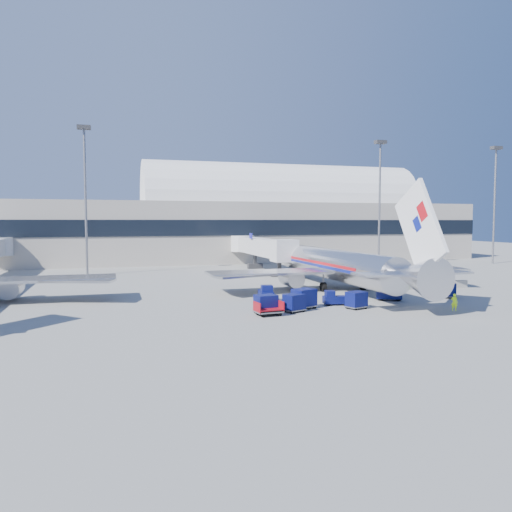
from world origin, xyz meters
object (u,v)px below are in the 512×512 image
object	(u,v)px
barrier_far	(456,284)
tug_left	(266,293)
ramp_worker	(454,302)
tug_lead	(334,298)
cart_train_a	(304,298)
cart_open_red	(269,311)
mast_east	(380,185)
jetbridge_near	(259,247)
cart_train_b	(294,302)
tug_right	(388,293)
cart_solo_far	(447,290)
airliner_main	(340,265)
barrier_mid	(433,285)
barrier_near	(409,286)
mast_far_east	(495,187)
cart_train_c	(266,304)
cart_solo_near	(356,300)
mast_west	(85,178)

from	to	relation	value
barrier_far	tug_left	size ratio (longest dim) A/B	1.10
ramp_worker	tug_lead	bearing A→B (deg)	18.88
cart_train_a	ramp_worker	xyz separation A→B (m)	(12.88, -4.99, -0.20)
cart_open_red	tug_left	bearing A→B (deg)	68.32
ramp_worker	mast_east	bearing A→B (deg)	-59.78
cart_train_a	jetbridge_near	bearing A→B (deg)	59.41
tug_lead	cart_train_b	xyz separation A→B (m)	(-5.06, -2.43, 0.22)
tug_right	tug_left	bearing A→B (deg)	-169.34
tug_lead	cart_solo_far	xyz separation A→B (m)	(13.62, 0.75, 0.22)
airliner_main	tug_right	bearing A→B (deg)	-81.95
barrier_mid	tug_right	bearing A→B (deg)	-147.90
barrier_near	mast_far_east	bearing A→B (deg)	37.12
cart_train_b	ramp_worker	bearing A→B (deg)	-36.55
airliner_main	ramp_worker	xyz separation A→B (m)	(3.88, -15.95, -2.13)
cart_train_c	cart_solo_near	size ratio (longest dim) A/B	0.99
barrier_far	cart_train_b	xyz separation A→B (m)	(-25.14, -9.89, 0.42)
barrier_near	cart_train_a	world-z (taller)	cart_train_a
jetbridge_near	mast_far_east	xyz separation A→B (m)	(47.40, -0.81, 10.86)
barrier_mid	cart_train_c	bearing A→B (deg)	-157.77
tug_lead	cart_train_c	bearing A→B (deg)	-153.29
cart_open_red	cart_train_b	bearing A→B (deg)	15.28
airliner_main	cart_train_c	bearing A→B (deg)	-136.62
cart_train_c	ramp_worker	bearing A→B (deg)	-20.90
airliner_main	cart_open_red	distance (m)	19.09
airliner_main	cart_train_c	distance (m)	18.39
tug_left	mast_east	bearing A→B (deg)	-37.26
mast_east	mast_far_east	distance (m)	25.00
tug_lead	cart_train_a	world-z (taller)	cart_train_a
jetbridge_near	cart_solo_near	size ratio (longest dim) A/B	12.63
mast_east	barrier_far	distance (m)	31.92
tug_lead	cart_solo_far	distance (m)	13.64
tug_right	cart_train_c	bearing A→B (deg)	-140.49
ramp_worker	barrier_mid	bearing A→B (deg)	-67.43
cart_solo_near	cart_solo_far	distance (m)	12.90
barrier_near	ramp_worker	bearing A→B (deg)	-107.05
tug_right	cart_train_b	size ratio (longest dim) A/B	1.27
mast_east	ramp_worker	size ratio (longest dim) A/B	14.24
mast_west	mast_far_east	xyz separation A→B (m)	(75.00, 0.00, 0.00)
mast_west	barrier_mid	size ratio (longest dim) A/B	7.53
barrier_mid	barrier_far	xyz separation A→B (m)	(3.30, 0.00, 0.00)
tug_right	mast_west	bearing A→B (deg)	157.40
cart_open_red	ramp_worker	xyz separation A→B (m)	(17.18, -2.47, 0.35)
jetbridge_near	barrier_near	distance (m)	30.82
mast_east	cart_solo_far	bearing A→B (deg)	-108.87
barrier_mid	tug_right	world-z (taller)	tug_right
mast_east	mast_far_east	bearing A→B (deg)	0.00
barrier_mid	ramp_worker	xyz separation A→B (m)	(-7.42, -13.44, 0.34)
jetbridge_near	tug_lead	bearing A→B (deg)	-94.85
tug_right	cart_train_b	world-z (taller)	tug_right
airliner_main	cart_solo_far	bearing A→B (deg)	-48.52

